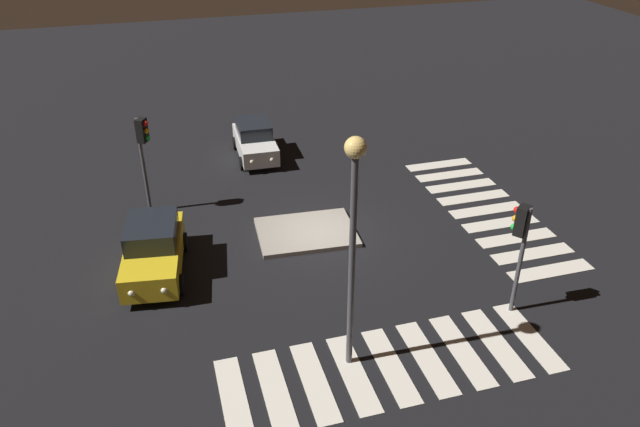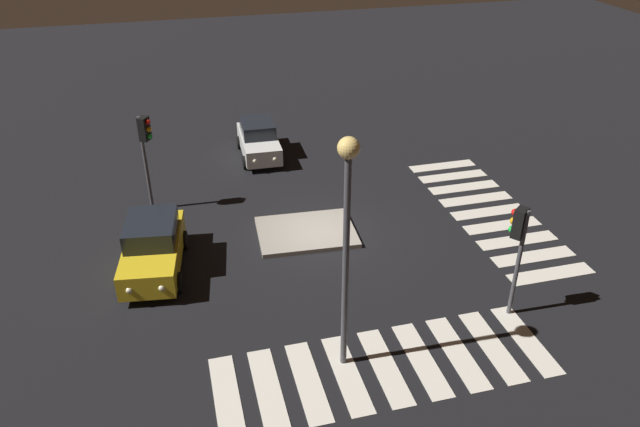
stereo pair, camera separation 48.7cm
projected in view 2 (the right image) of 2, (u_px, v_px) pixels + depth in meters
name	position (u px, v px, depth m)	size (l,w,h in m)	color
ground_plane	(320.00, 235.00, 24.06)	(80.00, 80.00, 0.00)	black
traffic_island	(306.00, 232.00, 24.11)	(3.95, 3.06, 0.18)	gray
car_yellow	(153.00, 247.00, 21.62)	(2.53, 4.59, 1.92)	gold
car_white	(259.00, 140.00, 30.13)	(2.00, 4.09, 1.76)	silver
traffic_light_west	(145.00, 141.00, 24.31)	(0.53, 0.54, 4.12)	#47474C
traffic_light_east	(518.00, 236.00, 18.57)	(0.54, 0.53, 3.83)	#47474C
street_lamp	(347.00, 218.00, 15.54)	(0.56, 0.56, 7.13)	#47474C
crosswalk_near	(385.00, 367.00, 17.80)	(9.90, 3.20, 0.02)	silver
crosswalk_side	(488.00, 212.00, 25.66)	(3.20, 9.90, 0.02)	silver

